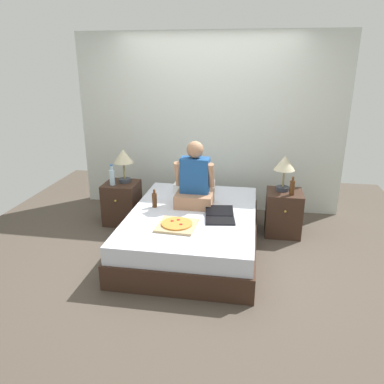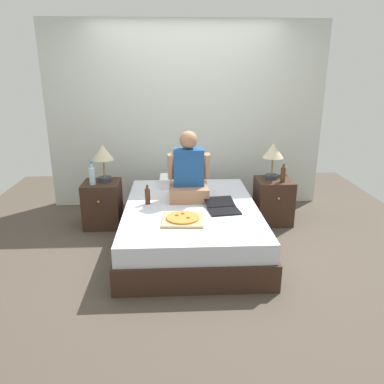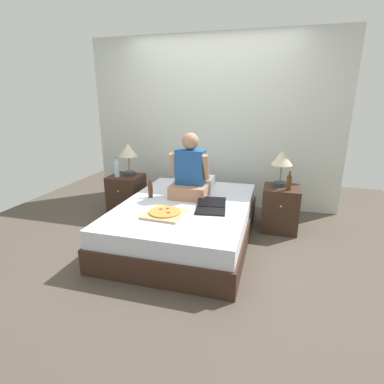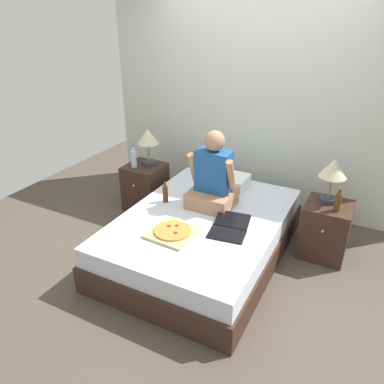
{
  "view_description": "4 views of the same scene",
  "coord_description": "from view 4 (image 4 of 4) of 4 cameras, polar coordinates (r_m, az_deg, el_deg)",
  "views": [
    {
      "loc": [
        0.66,
        -3.95,
        2.12
      ],
      "look_at": [
        -0.01,
        0.03,
        0.69
      ],
      "focal_mm": 35.0,
      "sensor_mm": 36.0,
      "label": 1
    },
    {
      "loc": [
        -0.18,
        -3.84,
        1.89
      ],
      "look_at": [
        0.01,
        -0.11,
        0.65
      ],
      "focal_mm": 35.0,
      "sensor_mm": 36.0,
      "label": 2
    },
    {
      "loc": [
        0.96,
        -3.14,
        1.62
      ],
      "look_at": [
        0.1,
        -0.07,
        0.62
      ],
      "focal_mm": 28.0,
      "sensor_mm": 36.0,
      "label": 3
    },
    {
      "loc": [
        1.36,
        -2.84,
        2.27
      ],
      "look_at": [
        -0.03,
        -0.18,
        0.79
      ],
      "focal_mm": 35.0,
      "sensor_mm": 36.0,
      "label": 4
    }
  ],
  "objects": [
    {
      "name": "nightstand_right",
      "position": [
        3.97,
        19.64,
        -5.43
      ],
      "size": [
        0.44,
        0.47,
        0.56
      ],
      "color": "#382319",
      "rests_on": "ground"
    },
    {
      "name": "beer_bottle_on_bed",
      "position": [
        3.87,
        -4.09,
        -0.24
      ],
      "size": [
        0.06,
        0.06,
        0.22
      ],
      "color": "#4C2811",
      "rests_on": "bed"
    },
    {
      "name": "laptop",
      "position": [
        3.4,
        5.63,
        -5.67
      ],
      "size": [
        0.37,
        0.45,
        0.07
      ],
      "color": "black",
      "rests_on": "bed"
    },
    {
      "name": "lamp_on_right_nightstand",
      "position": [
        3.75,
        20.71,
        2.98
      ],
      "size": [
        0.26,
        0.26,
        0.45
      ],
      "color": "#333842",
      "rests_on": "nightstand_right"
    },
    {
      "name": "bed",
      "position": [
        3.76,
        1.66,
        -6.66
      ],
      "size": [
        1.48,
        2.07,
        0.45
      ],
      "color": "#382319",
      "rests_on": "ground"
    },
    {
      "name": "lamp_on_left_nightstand",
      "position": [
        4.44,
        -6.74,
        8.06
      ],
      "size": [
        0.26,
        0.26,
        0.45
      ],
      "color": "#333842",
      "rests_on": "nightstand_left"
    },
    {
      "name": "pizza_box",
      "position": [
        3.36,
        -3.0,
        -6.11
      ],
      "size": [
        0.42,
        0.42,
        0.05
      ],
      "color": "tan",
      "rests_on": "bed"
    },
    {
      "name": "water_bottle",
      "position": [
        4.47,
        -8.88,
        5.12
      ],
      "size": [
        0.07,
        0.07,
        0.28
      ],
      "color": "silver",
      "rests_on": "nightstand_left"
    },
    {
      "name": "pillow",
      "position": [
        4.27,
        4.97,
        1.9
      ],
      "size": [
        0.52,
        0.34,
        0.12
      ],
      "primitive_type": "cube",
      "color": "white",
      "rests_on": "bed"
    },
    {
      "name": "nightstand_left",
      "position": [
        4.65,
        -7.1,
        0.82
      ],
      "size": [
        0.44,
        0.47,
        0.56
      ],
      "color": "#382319",
      "rests_on": "ground"
    },
    {
      "name": "wall_back",
      "position": [
        4.57,
        9.75,
        13.07
      ],
      "size": [
        3.79,
        0.12,
        2.5
      ],
      "primitive_type": "cube",
      "color": "silver",
      "rests_on": "ground"
    },
    {
      "name": "beer_bottle",
      "position": [
        3.7,
        21.31,
        -1.41
      ],
      "size": [
        0.06,
        0.06,
        0.23
      ],
      "color": "#512D14",
      "rests_on": "nightstand_right"
    },
    {
      "name": "ground_plane",
      "position": [
        3.89,
        1.61,
        -9.42
      ],
      "size": [
        5.79,
        5.79,
        0.0
      ],
      "primitive_type": "plane",
      "color": "#4C4238"
    },
    {
      "name": "person_seated",
      "position": [
        3.71,
        3.2,
        1.96
      ],
      "size": [
        0.47,
        0.4,
        0.78
      ],
      "color": "#A37556",
      "rests_on": "bed"
    }
  ]
}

